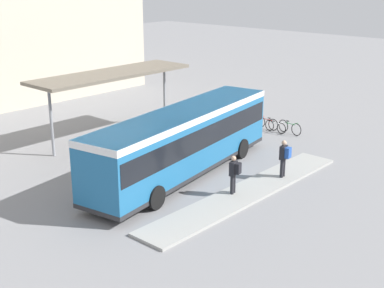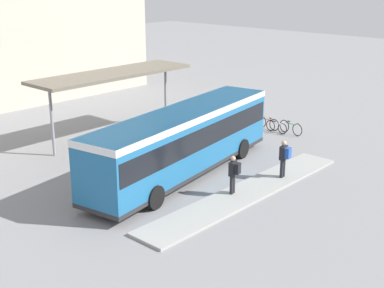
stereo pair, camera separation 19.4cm
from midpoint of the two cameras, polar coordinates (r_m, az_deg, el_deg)
ground_plane at (r=25.91m, az=-1.13°, el=-3.35°), size 120.00×120.00×0.00m
curb_island at (r=23.94m, az=5.71°, el=-5.13°), size 12.48×1.80×0.12m
city_bus at (r=25.29m, az=-1.14°, el=0.61°), size 12.56×4.39×3.21m
pedestrian_waiting at (r=25.37m, az=9.60°, el=-1.30°), size 0.47×0.50×1.80m
pedestrian_companion at (r=23.24m, az=4.29°, el=-3.01°), size 0.46×0.51×1.73m
bicycle_green at (r=32.92m, az=10.22°, el=1.75°), size 0.49×1.79×0.78m
bicycle_white at (r=33.09m, az=8.72°, el=1.84°), size 0.48×1.60×0.69m
bicycle_red at (r=33.74m, az=7.81°, el=2.25°), size 0.48×1.74×0.75m
station_shelter at (r=31.00m, az=-8.72°, el=7.27°), size 9.91×2.88×3.94m
potted_planter_near_shelter at (r=32.84m, az=0.26°, el=2.65°), size 0.91×0.91×1.43m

